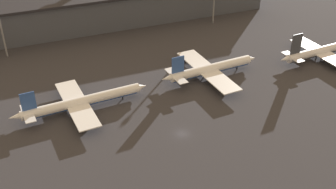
# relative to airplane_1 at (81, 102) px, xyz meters

# --- Properties ---
(ground) EXTENTS (600.00, 600.00, 0.00)m
(ground) POSITION_rel_airplane_1_xyz_m (26.07, -25.69, -2.98)
(ground) COLOR #2D2D33
(terminal_building) EXTENTS (167.26, 30.34, 16.21)m
(terminal_building) POSITION_rel_airplane_1_xyz_m (26.07, 73.43, 5.17)
(terminal_building) COLOR #3D424C
(terminal_building) RESTS_ON ground
(airplane_1) EXTENTS (47.76, 32.39, 11.12)m
(airplane_1) POSITION_rel_airplane_1_xyz_m (0.00, 0.00, 0.00)
(airplane_1) COLOR white
(airplane_1) RESTS_ON ground
(airplane_2) EXTENTS (41.74, 36.40, 11.52)m
(airplane_2) POSITION_rel_airplane_1_xyz_m (50.97, 3.78, 0.18)
(airplane_2) COLOR white
(airplane_2) RESTS_ON ground
(airplane_3) EXTENTS (44.70, 29.59, 13.48)m
(airplane_3) POSITION_rel_airplane_1_xyz_m (101.91, 0.27, 0.18)
(airplane_3) COLOR silver
(airplane_3) RESTS_ON ground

